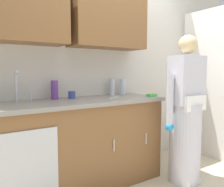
{
  "coord_description": "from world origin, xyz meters",
  "views": [
    {
      "loc": [
        -1.54,
        -1.5,
        1.24
      ],
      "look_at": [
        -0.18,
        0.55,
        1.0
      ],
      "focal_mm": 37.51,
      "sensor_mm": 36.0,
      "label": 1
    }
  ],
  "objects_px": {
    "bottle_soap": "(112,87)",
    "bottle_water_short": "(55,90)",
    "bottle_dish_liquid": "(123,87)",
    "person_at_sink": "(186,121)",
    "cup_by_sink": "(72,95)",
    "knife_on_counter": "(113,97)",
    "sink": "(25,105)",
    "sponge": "(152,95)"
  },
  "relations": [
    {
      "from": "person_at_sink",
      "to": "bottle_water_short",
      "type": "relative_size",
      "value": 8.18
    },
    {
      "from": "bottle_soap",
      "to": "sponge",
      "type": "distance_m",
      "value": 0.5
    },
    {
      "from": "person_at_sink",
      "to": "bottle_soap",
      "type": "height_order",
      "value": "person_at_sink"
    },
    {
      "from": "sink",
      "to": "bottle_soap",
      "type": "distance_m",
      "value": 1.13
    },
    {
      "from": "bottle_water_short",
      "to": "cup_by_sink",
      "type": "xyz_separation_m",
      "value": [
        0.17,
        -0.06,
        -0.06
      ]
    },
    {
      "from": "bottle_water_short",
      "to": "sponge",
      "type": "distance_m",
      "value": 1.11
    },
    {
      "from": "sink",
      "to": "bottle_water_short",
      "type": "relative_size",
      "value": 2.52
    },
    {
      "from": "sink",
      "to": "bottle_dish_liquid",
      "type": "distance_m",
      "value": 1.27
    },
    {
      "from": "sink",
      "to": "cup_by_sink",
      "type": "relative_size",
      "value": 6.2
    },
    {
      "from": "bottle_soap",
      "to": "knife_on_counter",
      "type": "bearing_deg",
      "value": -120.97
    },
    {
      "from": "cup_by_sink",
      "to": "sponge",
      "type": "distance_m",
      "value": 0.92
    },
    {
      "from": "bottle_dish_liquid",
      "to": "bottle_soap",
      "type": "bearing_deg",
      "value": 175.27
    },
    {
      "from": "person_at_sink",
      "to": "cup_by_sink",
      "type": "xyz_separation_m",
      "value": [
        -1.06,
        0.66,
        0.29
      ]
    },
    {
      "from": "person_at_sink",
      "to": "bottle_dish_liquid",
      "type": "bearing_deg",
      "value": 113.64
    },
    {
      "from": "bottle_water_short",
      "to": "knife_on_counter",
      "type": "xyz_separation_m",
      "value": [
        0.59,
        -0.23,
        -0.1
      ]
    },
    {
      "from": "bottle_dish_liquid",
      "to": "sponge",
      "type": "xyz_separation_m",
      "value": [
        0.14,
        -0.39,
        -0.08
      ]
    },
    {
      "from": "knife_on_counter",
      "to": "sponge",
      "type": "height_order",
      "value": "sponge"
    },
    {
      "from": "person_at_sink",
      "to": "cup_by_sink",
      "type": "bearing_deg",
      "value": 148.1
    },
    {
      "from": "bottle_water_short",
      "to": "bottle_dish_liquid",
      "type": "bearing_deg",
      "value": 1.24
    },
    {
      "from": "bottle_dish_liquid",
      "to": "cup_by_sink",
      "type": "height_order",
      "value": "bottle_dish_liquid"
    },
    {
      "from": "person_at_sink",
      "to": "cup_by_sink",
      "type": "distance_m",
      "value": 1.28
    },
    {
      "from": "person_at_sink",
      "to": "sponge",
      "type": "relative_size",
      "value": 14.73
    },
    {
      "from": "bottle_soap",
      "to": "bottle_dish_liquid",
      "type": "bearing_deg",
      "value": -4.73
    },
    {
      "from": "bottle_dish_liquid",
      "to": "cup_by_sink",
      "type": "distance_m",
      "value": 0.74
    },
    {
      "from": "bottle_soap",
      "to": "bottle_dish_liquid",
      "type": "distance_m",
      "value": 0.15
    },
    {
      "from": "bottle_water_short",
      "to": "sponge",
      "type": "xyz_separation_m",
      "value": [
        1.04,
        -0.37,
        -0.08
      ]
    },
    {
      "from": "bottle_dish_liquid",
      "to": "knife_on_counter",
      "type": "distance_m",
      "value": 0.41
    },
    {
      "from": "bottle_soap",
      "to": "bottle_water_short",
      "type": "bearing_deg",
      "value": -177.56
    },
    {
      "from": "person_at_sink",
      "to": "sponge",
      "type": "height_order",
      "value": "person_at_sink"
    },
    {
      "from": "cup_by_sink",
      "to": "sink",
      "type": "bearing_deg",
      "value": -167.45
    },
    {
      "from": "cup_by_sink",
      "to": "sponge",
      "type": "bearing_deg",
      "value": -19.76
    },
    {
      "from": "sponge",
      "to": "person_at_sink",
      "type": "bearing_deg",
      "value": -61.47
    },
    {
      "from": "bottle_dish_liquid",
      "to": "sponge",
      "type": "height_order",
      "value": "bottle_dish_liquid"
    },
    {
      "from": "bottle_dish_liquid",
      "to": "bottle_water_short",
      "type": "height_order",
      "value": "bottle_water_short"
    },
    {
      "from": "bottle_soap",
      "to": "bottle_dish_liquid",
      "type": "relative_size",
      "value": 1.04
    },
    {
      "from": "cup_by_sink",
      "to": "knife_on_counter",
      "type": "distance_m",
      "value": 0.46
    },
    {
      "from": "knife_on_counter",
      "to": "bottle_soap",
      "type": "bearing_deg",
      "value": 28.09
    },
    {
      "from": "person_at_sink",
      "to": "knife_on_counter",
      "type": "bearing_deg",
      "value": 142.27
    },
    {
      "from": "sink",
      "to": "knife_on_counter",
      "type": "height_order",
      "value": "sink"
    },
    {
      "from": "bottle_water_short",
      "to": "sink",
      "type": "bearing_deg",
      "value": -153.27
    },
    {
      "from": "bottle_water_short",
      "to": "cup_by_sink",
      "type": "height_order",
      "value": "bottle_water_short"
    },
    {
      "from": "bottle_soap",
      "to": "knife_on_counter",
      "type": "height_order",
      "value": "bottle_soap"
    }
  ]
}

